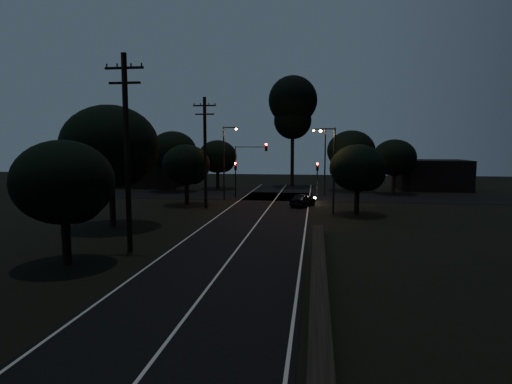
% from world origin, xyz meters
% --- Properties ---
extents(road_surface, '(60.00, 70.00, 0.03)m').
position_xyz_m(road_surface, '(0.00, 31.12, 0.01)').
color(road_surface, black).
rests_on(road_surface, ground).
extents(retaining_wall, '(6.93, 26.00, 1.60)m').
position_xyz_m(retaining_wall, '(7.74, 3.00, 0.62)').
color(retaining_wall, black).
rests_on(retaining_wall, ground).
extents(utility_pole_mid, '(2.20, 0.30, 11.00)m').
position_xyz_m(utility_pole_mid, '(-6.00, 15.00, 5.74)').
color(utility_pole_mid, black).
rests_on(utility_pole_mid, ground).
extents(utility_pole_far, '(2.20, 0.30, 10.50)m').
position_xyz_m(utility_pole_far, '(-6.00, 32.00, 5.48)').
color(utility_pole_far, black).
rests_on(utility_pole_far, ground).
extents(tree_left_b, '(4.94, 4.94, 6.28)m').
position_xyz_m(tree_left_b, '(-7.83, 11.90, 4.07)').
color(tree_left_b, black).
rests_on(tree_left_b, ground).
extents(tree_left_c, '(7.07, 7.07, 8.93)m').
position_xyz_m(tree_left_c, '(-10.25, 21.86, 5.78)').
color(tree_left_c, black).
rests_on(tree_left_c, ground).
extents(tree_left_d, '(4.79, 4.79, 6.08)m').
position_xyz_m(tree_left_d, '(-8.33, 33.90, 3.93)').
color(tree_left_d, black).
rests_on(tree_left_d, ground).
extents(tree_far_nw, '(5.28, 5.28, 6.69)m').
position_xyz_m(tree_far_nw, '(-8.81, 49.89, 4.33)').
color(tree_far_nw, black).
rests_on(tree_far_nw, ground).
extents(tree_far_w, '(6.12, 6.12, 7.80)m').
position_xyz_m(tree_far_w, '(-13.78, 45.88, 5.07)').
color(tree_far_w, black).
rests_on(tree_far_w, ground).
extents(tree_far_ne, '(6.27, 6.27, 7.94)m').
position_xyz_m(tree_far_ne, '(9.22, 49.87, 5.13)').
color(tree_far_ne, black).
rests_on(tree_far_ne, ground).
extents(tree_far_e, '(5.30, 5.30, 6.72)m').
position_xyz_m(tree_far_e, '(14.19, 46.89, 4.35)').
color(tree_far_e, black).
rests_on(tree_far_e, ground).
extents(tree_right_a, '(4.79, 4.79, 6.09)m').
position_xyz_m(tree_right_a, '(8.17, 29.90, 3.95)').
color(tree_right_a, black).
rests_on(tree_right_a, ground).
extents(tall_pine, '(7.01, 7.01, 15.93)m').
position_xyz_m(tall_pine, '(1.00, 55.00, 11.49)').
color(tall_pine, black).
rests_on(tall_pine, ground).
extents(building_left, '(10.00, 8.00, 4.40)m').
position_xyz_m(building_left, '(-20.00, 52.00, 2.20)').
color(building_left, black).
rests_on(building_left, ground).
extents(building_right, '(9.00, 7.00, 4.00)m').
position_xyz_m(building_right, '(20.00, 53.00, 2.00)').
color(building_right, black).
rests_on(building_right, ground).
extents(signal_left, '(0.28, 0.35, 4.10)m').
position_xyz_m(signal_left, '(-4.60, 39.99, 2.84)').
color(signal_left, black).
rests_on(signal_left, ground).
extents(signal_right, '(0.28, 0.35, 4.10)m').
position_xyz_m(signal_right, '(4.60, 39.99, 2.84)').
color(signal_right, black).
rests_on(signal_right, ground).
extents(signal_mast, '(3.70, 0.35, 6.25)m').
position_xyz_m(signal_mast, '(-2.91, 39.99, 4.34)').
color(signal_mast, black).
rests_on(signal_mast, ground).
extents(streetlight_a, '(1.66, 0.26, 8.00)m').
position_xyz_m(streetlight_a, '(-5.31, 38.00, 4.64)').
color(streetlight_a, black).
rests_on(streetlight_a, ground).
extents(streetlight_b, '(1.66, 0.26, 8.00)m').
position_xyz_m(streetlight_b, '(5.31, 44.00, 4.64)').
color(streetlight_b, black).
rests_on(streetlight_b, ground).
extents(streetlight_c, '(1.46, 0.26, 7.50)m').
position_xyz_m(streetlight_c, '(5.83, 30.00, 4.35)').
color(streetlight_c, black).
rests_on(streetlight_c, ground).
extents(car, '(2.74, 4.10, 1.30)m').
position_xyz_m(car, '(3.20, 34.37, 0.65)').
color(car, black).
rests_on(car, ground).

